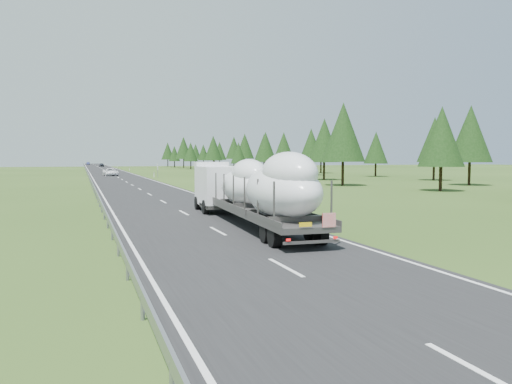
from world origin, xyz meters
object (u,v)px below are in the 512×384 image
object	(u,v)px
highway_sign	(158,168)
boat_truck	(252,187)
distant_car_dark	(102,165)
distant_car_blue	(88,163)
distant_van	(111,172)

from	to	relation	value
highway_sign	boat_truck	distance (m)	69.67
distant_car_dark	distant_car_blue	distance (m)	56.49
boat_truck	distant_car_dark	size ratio (longest dim) A/B	4.34
highway_sign	distant_car_blue	world-z (taller)	highway_sign
distant_car_dark	distant_car_blue	size ratio (longest dim) A/B	1.02
boat_truck	distant_car_blue	bearing A→B (deg)	91.30
highway_sign	boat_truck	world-z (taller)	boat_truck
boat_truck	distant_car_blue	distance (m)	240.00
distant_van	distant_car_blue	world-z (taller)	distant_van
distant_car_dark	distant_car_blue	world-z (taller)	distant_car_dark
boat_truck	distant_car_dark	xyz separation A→B (m)	(-1.02, 183.62, -1.41)
distant_car_blue	distant_car_dark	bearing A→B (deg)	-83.82
highway_sign	distant_car_dark	bearing A→B (deg)	92.92
boat_truck	highway_sign	bearing A→B (deg)	86.04
highway_sign	distant_car_blue	bearing A→B (deg)	93.44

